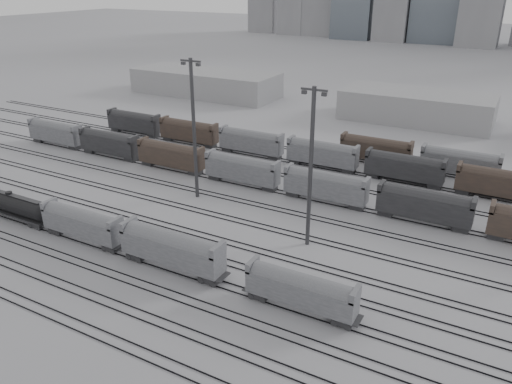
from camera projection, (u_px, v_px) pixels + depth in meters
The scene contains 13 objects.
ground at pixel (181, 276), 66.76m from camera, with size 900.00×900.00×0.00m, color #B6B6BB.
tracks at pixel (245, 224), 80.82m from camera, with size 220.00×71.50×0.16m.
tank_car_b at pixel (11, 204), 81.95m from camera, with size 18.24×3.04×4.51m.
hopper_car_a at pixel (82, 222), 74.55m from camera, with size 14.26×2.83×5.10m.
hopper_car_b at pixel (172, 247), 67.06m from camera, with size 15.56×3.09×5.57m.
hopper_car_c at pixel (301, 289), 58.84m from camera, with size 13.74×2.73×4.91m.
light_mast_b at pixel (194, 127), 85.88m from camera, with size 3.96×0.63×24.75m.
light_mast_c at pixel (311, 165), 69.91m from camera, with size 3.79×0.61×23.69m.
bg_string_near at pixel (325, 187), 87.88m from camera, with size 151.00×3.00×5.60m.
bg_string_mid at pixel (404, 169), 96.35m from camera, with size 151.00×3.00×5.60m.
bg_string_far at pixel (507, 171), 95.08m from camera, with size 66.00×3.00×5.60m.
warehouse_left at pixel (205, 83), 168.09m from camera, with size 50.00×18.00×8.00m, color #A1A1A3.
warehouse_mid at pixel (417, 107), 137.24m from camera, with size 40.00×18.00×8.00m, color #A1A1A3.
Camera 1 is at (36.14, -44.93, 36.92)m, focal length 35.00 mm.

